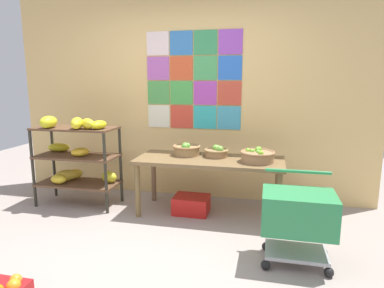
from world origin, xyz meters
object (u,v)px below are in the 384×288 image
banana_shelf_unit (75,153)px  fruit_basket_left (217,152)px  produce_crate_under_table (191,205)px  fruit_basket_back_left (187,149)px  display_table (210,165)px  shopping_cart (298,215)px  fruit_basket_centre (257,156)px

banana_shelf_unit → fruit_basket_left: size_ratio=4.00×
banana_shelf_unit → produce_crate_under_table: bearing=1.5°
fruit_basket_back_left → fruit_basket_left: size_ratio=1.18×
display_table → produce_crate_under_table: bearing=-171.0°
fruit_basket_back_left → shopping_cart: fruit_basket_back_left is taller
fruit_basket_left → produce_crate_under_table: size_ratio=0.69×
display_table → fruit_basket_back_left: (-0.30, 0.12, 0.15)m
shopping_cart → fruit_basket_left: bearing=127.9°
fruit_basket_back_left → shopping_cart: (1.22, -1.04, -0.30)m
banana_shelf_unit → display_table: (1.67, 0.07, -0.07)m
display_table → fruit_basket_left: bearing=62.2°
fruit_basket_back_left → produce_crate_under_table: size_ratio=0.82×
banana_shelf_unit → shopping_cart: 2.73m
fruit_basket_back_left → produce_crate_under_table: bearing=-58.1°
banana_shelf_unit → fruit_basket_centre: 2.21m
produce_crate_under_table → shopping_cart: 1.47m
banana_shelf_unit → fruit_basket_back_left: banana_shelf_unit is taller
fruit_basket_left → shopping_cart: fruit_basket_left is taller
fruit_basket_left → fruit_basket_centre: bearing=-18.0°
banana_shelf_unit → fruit_basket_left: banana_shelf_unit is taller
fruit_basket_back_left → banana_shelf_unit: bearing=-172.1°
display_table → produce_crate_under_table: 0.53m
fruit_basket_back_left → produce_crate_under_table: 0.66m
fruit_basket_left → produce_crate_under_table: fruit_basket_left is taller
banana_shelf_unit → display_table: size_ratio=0.67×
fruit_basket_centre → fruit_basket_left: size_ratio=1.34×
banana_shelf_unit → shopping_cart: bearing=-18.1°
banana_shelf_unit → fruit_basket_back_left: size_ratio=3.39×
fruit_basket_centre → fruit_basket_back_left: bearing=169.4°
display_table → shopping_cart: bearing=-45.1°
shopping_cart → produce_crate_under_table: bearing=140.1°
banana_shelf_unit → fruit_basket_centre: bearing=0.8°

